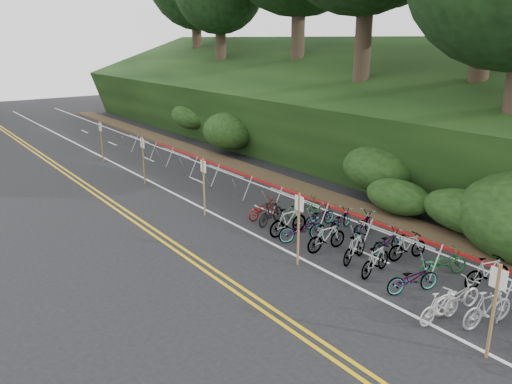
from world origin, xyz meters
TOP-DOWN VIEW (x-y plane):
  - ground at (0.00, 0.00)m, footprint 120.00×120.00m
  - road_markings at (0.63, 10.10)m, footprint 7.47×80.00m
  - red_curb at (5.70, 12.00)m, footprint 0.25×28.00m
  - embankment at (12.96, 19.04)m, footprint 14.30×48.14m
  - bike_racks_rest at (3.00, 13.00)m, footprint 1.14×23.00m
  - signpost_near at (0.85, -1.50)m, footprint 0.08×0.40m
  - signposts_rest at (0.60, 14.00)m, footprint 0.08×18.40m
  - bike_front at (1.28, 0.09)m, footprint 0.57×1.56m
  - bike_valet at (3.02, 2.89)m, footprint 3.38×13.93m

SIDE VIEW (x-z plane):
  - ground at x=0.00m, z-range 0.00..0.00m
  - road_markings at x=0.63m, z-range 0.00..0.01m
  - red_curb at x=5.70m, z-range 0.00..0.10m
  - bike_front at x=1.28m, z-range 0.00..0.91m
  - bike_valet at x=3.02m, z-range -0.07..1.02m
  - bike_racks_rest at x=3.00m, z-range 0.27..1.44m
  - signpost_near at x=0.85m, z-range 0.18..2.58m
  - signposts_rest at x=0.60m, z-range 0.18..2.68m
  - embankment at x=12.96m, z-range -1.99..7.12m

